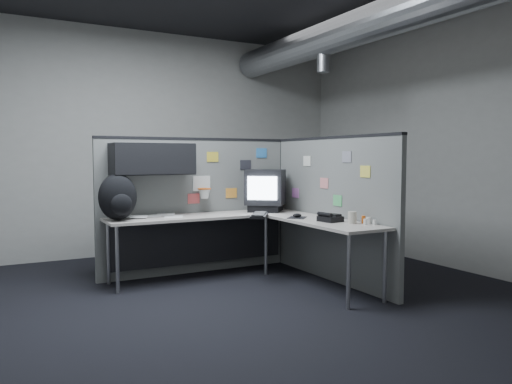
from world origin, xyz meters
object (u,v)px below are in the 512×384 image
phone (330,218)px  backpack (118,198)px  desk (237,226)px  keyboard (259,215)px  monitor (266,190)px

phone → backpack: bearing=151.4°
phone → desk: bearing=128.3°
phone → backpack: size_ratio=0.48×
keyboard → backpack: (-1.47, 0.43, 0.22)m
desk → monitor: size_ratio=3.66×
desk → monitor: bearing=29.3°
monitor → backpack: monitor is taller
desk → monitor: (0.55, 0.31, 0.38)m
phone → keyboard: bearing=123.8°
desk → keyboard: (0.20, -0.17, 0.14)m
keyboard → phone: (0.44, -0.72, 0.02)m
desk → phone: (0.64, -0.89, 0.15)m
monitor → phone: 1.22m
monitor → phone: monitor is taller
keyboard → desk: bearing=130.2°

